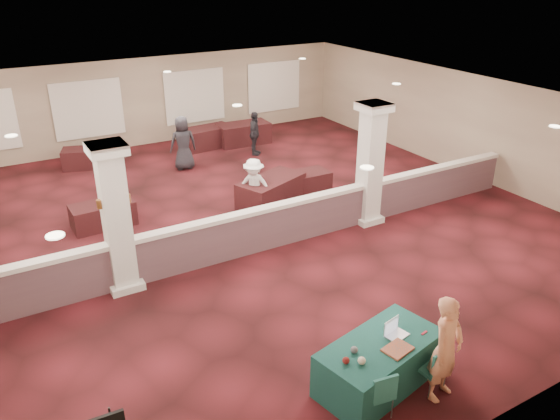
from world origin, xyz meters
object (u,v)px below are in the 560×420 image
far_table_back_right (243,133)px  attendee_c (255,134)px  conf_chair_side (380,391)px  far_table_back_center (207,137)px  woman (446,349)px  far_table_front_right (302,184)px  attendee_d (183,143)px  near_table (379,363)px  far_table_front_center (271,192)px  far_table_back_left (88,158)px  attendee_b (254,186)px  conf_chair_main (435,366)px  far_table_front_left (103,215)px

far_table_back_right → attendee_c: attendee_c is taller
conf_chair_side → far_table_back_center: 13.90m
woman → far_table_back_center: 13.83m
far_table_front_right → attendee_d: bearing=120.7°
near_table → conf_chair_side: conf_chair_side is taller
far_table_front_right → attendee_c: bearing=83.4°
far_table_front_center → far_table_front_right: far_table_front_center is taller
woman → attendee_c: 12.41m
far_table_back_left → attendee_d: size_ratio=0.90×
near_table → woman: woman is taller
attendee_b → attendee_c: bearing=108.1°
woman → far_table_front_center: size_ratio=0.91×
woman → attendee_c: (2.96, 12.05, -0.13)m
attendee_c → attendee_d: bearing=131.8°
conf_chair_side → woman: woman is taller
conf_chair_main → woman: bearing=-70.5°
woman → far_table_back_right: woman is taller
far_table_back_right → attendee_d: bearing=-153.3°
far_table_front_right → far_table_back_center: bearing=97.0°
far_table_front_center → far_table_back_center: bearing=84.9°
near_table → conf_chair_side: size_ratio=2.47×
far_table_back_center → attendee_b: size_ratio=1.19×
conf_chair_side → far_table_back_left: size_ratio=0.53×
near_table → far_table_front_left: size_ratio=1.34×
far_table_back_right → far_table_front_left: bearing=-144.5°
far_table_back_right → near_table: bearing=-107.0°
near_table → attendee_d: 11.29m
near_table → far_table_front_right: near_table is taller
near_table → conf_chair_main: bearing=-54.0°
near_table → far_table_back_left: 13.12m
conf_chair_main → far_table_front_center: (1.35, 7.76, -0.10)m
conf_chair_main → attendee_c: attendee_c is taller
conf_chair_main → attendee_b: attendee_b is taller
woman → attendee_d: bearing=74.1°
woman → far_table_front_right: (2.50, 8.13, -0.58)m
conf_chair_main → attendee_d: 11.83m
attendee_c → attendee_b: bearing=-168.3°
conf_chair_main → attendee_b: size_ratio=0.55×
near_table → far_table_front_right: 8.09m
near_table → far_table_back_left: near_table is taller
far_table_back_center → far_table_back_right: 1.40m
far_table_back_center → far_table_front_left: bearing=-136.0°
conf_chair_side → attendee_b: 7.76m
conf_chair_side → woman: 1.23m
far_table_front_right → attendee_b: bearing=-166.0°
conf_chair_main → woman: (0.05, -0.12, 0.40)m
far_table_front_left → far_table_front_right: far_table_front_right is taller
far_table_front_right → conf_chair_side: bearing=-114.6°
far_table_front_right → far_table_back_center: (-0.68, 5.57, 0.05)m
far_table_front_center → far_table_front_right: 1.23m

